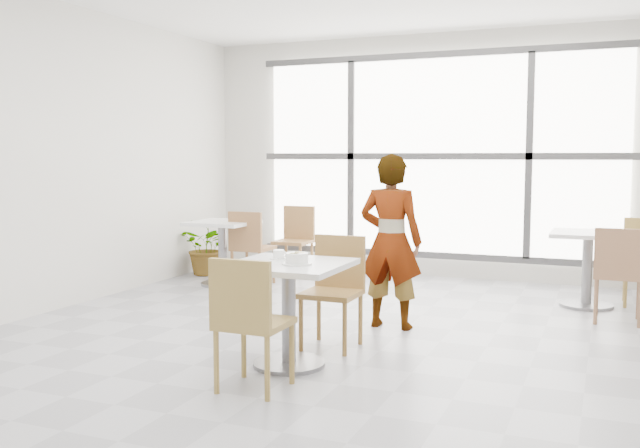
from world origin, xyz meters
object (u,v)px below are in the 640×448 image
at_px(oatmeal_bowl, 297,258).
at_px(bg_chair_left_far, 296,236).
at_px(bg_table_left, 223,244).
at_px(bg_table_right, 587,258).
at_px(plant_left, 208,247).
at_px(main_table, 289,294).
at_px(bg_chair_right_near, 619,269).
at_px(person, 391,241).
at_px(chair_near, 248,315).
at_px(chair_far, 335,283).
at_px(bg_chair_left_near, 250,243).
at_px(coffee_cup, 279,255).

xyz_separation_m(oatmeal_bowl, bg_chair_left_far, (-1.65, 3.62, -0.29)).
height_order(oatmeal_bowl, bg_table_left, oatmeal_bowl).
distance_m(bg_table_right, plant_left, 4.51).
height_order(main_table, bg_chair_right_near, bg_chair_right_near).
distance_m(main_table, person, 1.43).
relative_size(main_table, bg_chair_right_near, 0.92).
height_order(chair_near, chair_far, same).
bearing_deg(bg_table_right, bg_chair_left_near, -175.56).
distance_m(bg_table_left, plant_left, 0.77).
distance_m(person, bg_chair_left_far, 2.90).
xyz_separation_m(chair_near, plant_left, (-2.60, 3.76, -0.14)).
relative_size(main_table, person, 0.52).
xyz_separation_m(coffee_cup, bg_chair_left_near, (-1.61, 2.55, -0.28)).
xyz_separation_m(chair_far, bg_table_left, (-2.16, 1.96, -0.01)).
bearing_deg(chair_near, bg_chair_left_near, -62.00).
height_order(coffee_cup, person, person).
bearing_deg(chair_near, bg_table_right, -118.02).
relative_size(bg_chair_left_far, plant_left, 1.22).
xyz_separation_m(chair_near, bg_table_right, (1.90, 3.57, -0.01)).
bearing_deg(bg_chair_left_near, bg_table_left, 12.85).
height_order(coffee_cup, bg_table_left, coffee_cup).
xyz_separation_m(main_table, bg_table_left, (-2.06, 2.60, -0.04)).
relative_size(bg_table_left, bg_chair_left_far, 0.86).
relative_size(chair_far, plant_left, 1.22).
xyz_separation_m(person, bg_chair_left_near, (-2.08, 1.30, -0.26)).
xyz_separation_m(chair_far, bg_table_right, (1.80, 2.31, -0.01)).
xyz_separation_m(chair_near, coffee_cup, (-0.14, 0.74, 0.28)).
bearing_deg(bg_table_right, chair_near, -118.02).
distance_m(chair_near, bg_chair_right_near, 3.63).
bearing_deg(chair_near, main_table, -89.19).
relative_size(oatmeal_bowl, bg_table_left, 0.28).
relative_size(coffee_cup, bg_chair_right_near, 0.18).
height_order(chair_far, bg_table_right, chair_far).
height_order(person, bg_chair_right_near, person).
height_order(main_table, coffee_cup, coffee_cup).
height_order(main_table, bg_chair_left_near, bg_chair_left_near).
distance_m(chair_near, plant_left, 4.57).
bearing_deg(bg_chair_left_near, chair_near, 118.00).
bearing_deg(plant_left, chair_far, -42.80).
bearing_deg(oatmeal_bowl, bg_chair_right_near, 48.15).
xyz_separation_m(bg_chair_right_near, plant_left, (-4.78, 0.86, -0.14)).
distance_m(main_table, chair_far, 0.65).
height_order(coffee_cup, bg_chair_left_far, bg_chair_left_far).
relative_size(oatmeal_bowl, coffee_cup, 1.32).
distance_m(chair_far, plant_left, 3.68).
distance_m(bg_chair_left_near, bg_chair_right_near, 3.95).
relative_size(oatmeal_bowl, bg_table_right, 0.28).
distance_m(bg_chair_right_near, plant_left, 4.86).
xyz_separation_m(chair_far, coffee_cup, (-0.24, -0.52, 0.28)).
height_order(bg_table_right, bg_chair_left_near, bg_chair_left_near).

